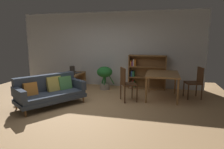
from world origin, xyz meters
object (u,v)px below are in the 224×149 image
object	(u,v)px
potted_floor_plant	(105,75)
dining_chair_far	(126,82)
media_console	(74,82)
dining_table	(162,76)
desk_speaker	(72,70)
dining_chair_near	(196,81)
fabric_couch	(50,91)
bookshelf	(145,72)
open_laptop	(75,72)

from	to	relation	value
potted_floor_plant	dining_chair_far	bearing A→B (deg)	-49.39
media_console	dining_table	world-z (taller)	dining_table
desk_speaker	dining_chair_near	bearing A→B (deg)	1.63
media_console	dining_table	distance (m)	3.02
fabric_couch	dining_chair_near	world-z (taller)	dining_chair_near
bookshelf	dining_table	bearing A→B (deg)	-61.60
dining_table	bookshelf	bearing A→B (deg)	118.40
desk_speaker	bookshelf	bearing A→B (deg)	22.13
open_laptop	fabric_couch	bearing A→B (deg)	-86.14
media_console	desk_speaker	size ratio (longest dim) A/B	4.05
media_console	dining_chair_near	bearing A→B (deg)	-1.22
desk_speaker	dining_table	bearing A→B (deg)	-2.50
open_laptop	dining_chair_near	bearing A→B (deg)	-4.29
dining_chair_far	dining_table	bearing A→B (deg)	29.06
open_laptop	dining_chair_far	bearing A→B (deg)	-27.80
desk_speaker	dining_chair_far	distance (m)	2.07
desk_speaker	bookshelf	distance (m)	2.54
dining_chair_near	dining_chair_far	distance (m)	2.09
media_console	bookshelf	xyz separation A→B (m)	(2.39, 0.76, 0.31)
dining_chair_near	dining_chair_far	size ratio (longest dim) A/B	0.97
desk_speaker	potted_floor_plant	xyz separation A→B (m)	(1.00, 0.45, -0.18)
fabric_couch	dining_chair_far	world-z (taller)	dining_chair_far
bookshelf	open_laptop	bearing A→B (deg)	-167.38
media_console	dining_chair_near	distance (m)	3.95
potted_floor_plant	bookshelf	world-z (taller)	bookshelf
dining_chair_far	media_console	bearing A→B (deg)	156.64
media_console	dining_table	bearing A→B (deg)	-6.19
desk_speaker	dining_table	xyz separation A→B (m)	(2.93, -0.13, -0.02)
fabric_couch	media_console	bearing A→B (deg)	92.81
media_console	open_laptop	bearing A→B (deg)	101.90
media_console	bookshelf	size ratio (longest dim) A/B	0.93
bookshelf	dining_chair_near	bearing A→B (deg)	-28.59
dining_chair_near	bookshelf	world-z (taller)	bookshelf
fabric_couch	dining_chair_far	xyz separation A→B (m)	(1.92, 0.82, 0.15)
fabric_couch	dining_table	bearing A→B (deg)	25.16
open_laptop	desk_speaker	distance (m)	0.44
dining_table	dining_chair_near	bearing A→B (deg)	13.93
potted_floor_plant	dining_table	xyz separation A→B (m)	(1.93, -0.58, 0.16)
open_laptop	dining_table	xyz separation A→B (m)	(3.02, -0.54, 0.11)
dining_chair_far	bookshelf	world-z (taller)	bookshelf
open_laptop	dining_table	size ratio (longest dim) A/B	0.34
fabric_couch	dining_chair_far	bearing A→B (deg)	23.08
media_console	desk_speaker	bearing A→B (deg)	-77.75
open_laptop	dining_chair_far	world-z (taller)	dining_chair_far
bookshelf	fabric_couch	bearing A→B (deg)	-133.38
fabric_couch	desk_speaker	world-z (taller)	desk_speaker
potted_floor_plant	bookshelf	bearing A→B (deg)	20.44
potted_floor_plant	dining_chair_far	world-z (taller)	dining_chair_far
media_console	desk_speaker	world-z (taller)	desk_speaker
potted_floor_plant	media_console	bearing A→B (deg)	-166.12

